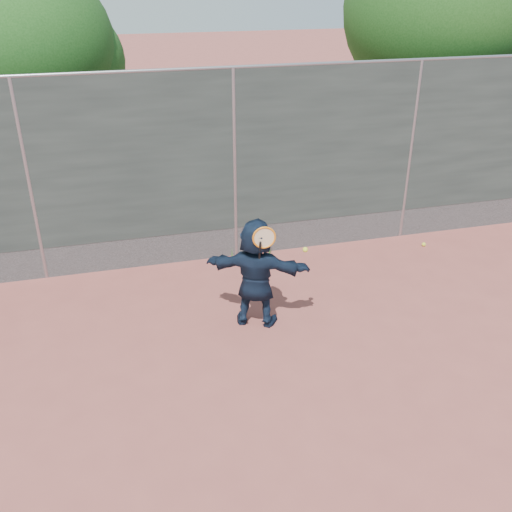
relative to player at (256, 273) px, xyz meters
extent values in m
plane|color=#9E4C42|center=(0.19, -1.48, -0.74)|extent=(80.00, 80.00, 0.00)
imported|color=#142238|center=(0.00, 0.00, 0.00)|extent=(1.44, 0.97, 1.49)
sphere|color=yellow|center=(3.38, 1.51, -0.71)|extent=(0.07, 0.07, 0.07)
cube|color=#38423D|center=(0.19, 2.02, 1.01)|extent=(20.00, 0.04, 2.50)
cube|color=slate|center=(0.19, 2.02, -0.49)|extent=(20.00, 0.03, 0.50)
cylinder|color=gray|center=(0.19, 2.02, 2.26)|extent=(20.00, 0.05, 0.05)
cylinder|color=gray|center=(-2.81, 2.02, 0.76)|extent=(0.06, 0.06, 3.00)
cylinder|color=gray|center=(0.19, 2.02, 0.76)|extent=(0.06, 0.06, 3.00)
cylinder|color=gray|center=(3.19, 2.02, 0.76)|extent=(0.06, 0.06, 3.00)
torus|color=orange|center=(0.05, -0.20, 0.59)|extent=(0.29, 0.05, 0.29)
cylinder|color=beige|center=(0.05, -0.20, 0.59)|extent=(0.25, 0.03, 0.25)
cylinder|color=black|center=(0.00, -0.18, 0.39)|extent=(0.04, 0.13, 0.33)
sphere|color=yellow|center=(0.59, -0.18, 0.35)|extent=(0.07, 0.07, 0.07)
cylinder|color=#382314|center=(4.69, 4.22, 0.56)|extent=(0.28, 0.28, 2.60)
sphere|color=#23561C|center=(4.69, 4.22, 2.85)|extent=(3.60, 3.60, 3.60)
sphere|color=#23561C|center=(5.41, 4.42, 2.49)|extent=(2.52, 2.52, 2.52)
cylinder|color=#382314|center=(-2.81, 5.02, 0.36)|extent=(0.28, 0.28, 2.20)
sphere|color=#23561C|center=(-2.81, 5.02, 2.28)|extent=(3.00, 3.00, 3.00)
sphere|color=#23561C|center=(-2.21, 5.22, 1.98)|extent=(2.10, 2.10, 2.10)
cone|color=#387226|center=(0.44, 1.90, -0.61)|extent=(0.03, 0.03, 0.26)
cone|color=#387226|center=(0.74, 1.92, -0.59)|extent=(0.03, 0.03, 0.30)
cone|color=#387226|center=(0.09, 1.88, -0.63)|extent=(0.03, 0.03, 0.22)
camera|label=1|loc=(-1.66, -6.25, 3.53)|focal=40.00mm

